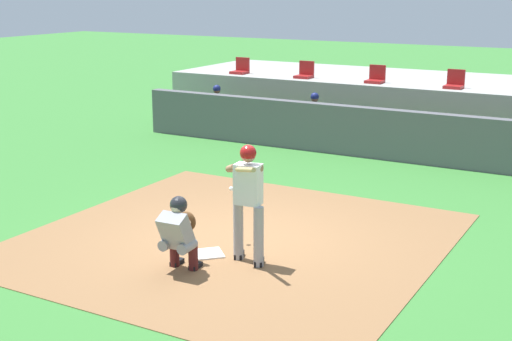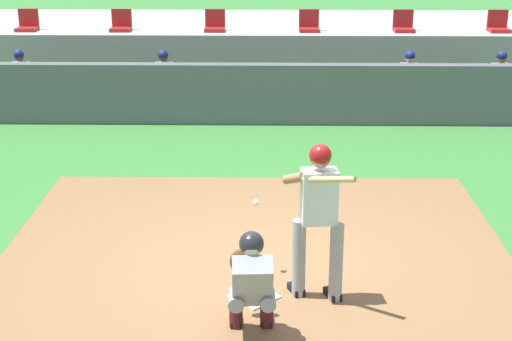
# 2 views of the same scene
# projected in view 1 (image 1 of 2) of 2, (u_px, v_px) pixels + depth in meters

# --- Properties ---
(ground_plane) EXTENTS (80.00, 80.00, 0.00)m
(ground_plane) POSITION_uv_depth(u_px,v_px,m) (235.00, 239.00, 11.56)
(ground_plane) COLOR #387A33
(dirt_infield) EXTENTS (6.40, 6.40, 0.01)m
(dirt_infield) POSITION_uv_depth(u_px,v_px,m) (235.00, 239.00, 11.56)
(dirt_infield) COLOR olive
(dirt_infield) RESTS_ON ground
(home_plate) EXTENTS (0.62, 0.62, 0.02)m
(home_plate) POSITION_uv_depth(u_px,v_px,m) (208.00, 254.00, 10.88)
(home_plate) COLOR white
(home_plate) RESTS_ON dirt_infield
(batter_at_plate) EXTENTS (0.76, 0.69, 1.80)m
(batter_at_plate) POSITION_uv_depth(u_px,v_px,m) (248.00, 196.00, 10.32)
(batter_at_plate) COLOR #99999E
(batter_at_plate) RESTS_ON ground
(catcher_crouched) EXTENTS (0.50, 1.76, 1.13)m
(catcher_crouched) POSITION_uv_depth(u_px,v_px,m) (179.00, 231.00, 10.14)
(catcher_crouched) COLOR gray
(catcher_crouched) RESTS_ON ground
(dugout_wall) EXTENTS (13.00, 0.30, 1.20)m
(dugout_wall) POSITION_uv_depth(u_px,v_px,m) (375.00, 133.00, 16.89)
(dugout_wall) COLOR #59595E
(dugout_wall) RESTS_ON ground
(dugout_bench) EXTENTS (11.80, 0.44, 0.45)m
(dugout_bench) POSITION_uv_depth(u_px,v_px,m) (389.00, 141.00, 17.83)
(dugout_bench) COLOR olive
(dugout_bench) RESTS_ON ground
(dugout_player_0) EXTENTS (0.49, 0.70, 1.30)m
(dugout_player_0) POSITION_uv_depth(u_px,v_px,m) (215.00, 108.00, 19.99)
(dugout_player_0) COLOR #939399
(dugout_player_0) RESTS_ON ground
(dugout_player_1) EXTENTS (0.49, 0.70, 1.30)m
(dugout_player_1) POSITION_uv_depth(u_px,v_px,m) (312.00, 117.00, 18.55)
(dugout_player_1) COLOR #939399
(dugout_player_1) RESTS_ON ground
(stands_platform) EXTENTS (15.00, 4.40, 1.40)m
(stands_platform) POSITION_uv_depth(u_px,v_px,m) (428.00, 103.00, 20.58)
(stands_platform) COLOR #9E9E99
(stands_platform) RESTS_ON ground
(stadium_seat_0) EXTENTS (0.46, 0.46, 0.48)m
(stadium_seat_0) POSITION_uv_depth(u_px,v_px,m) (241.00, 69.00, 21.65)
(stadium_seat_0) COLOR #A51E1E
(stadium_seat_0) RESTS_ON stands_platform
(stadium_seat_1) EXTENTS (0.46, 0.46, 0.48)m
(stadium_seat_1) POSITION_uv_depth(u_px,v_px,m) (305.00, 73.00, 20.62)
(stadium_seat_1) COLOR #A51E1E
(stadium_seat_1) RESTS_ON stands_platform
(stadium_seat_2) EXTENTS (0.46, 0.46, 0.48)m
(stadium_seat_2) POSITION_uv_depth(u_px,v_px,m) (376.00, 78.00, 19.60)
(stadium_seat_2) COLOR #A51E1E
(stadium_seat_2) RESTS_ON stands_platform
(stadium_seat_3) EXTENTS (0.46, 0.46, 0.48)m
(stadium_seat_3) POSITION_uv_depth(u_px,v_px,m) (455.00, 83.00, 18.57)
(stadium_seat_3) COLOR #A51E1E
(stadium_seat_3) RESTS_ON stands_platform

